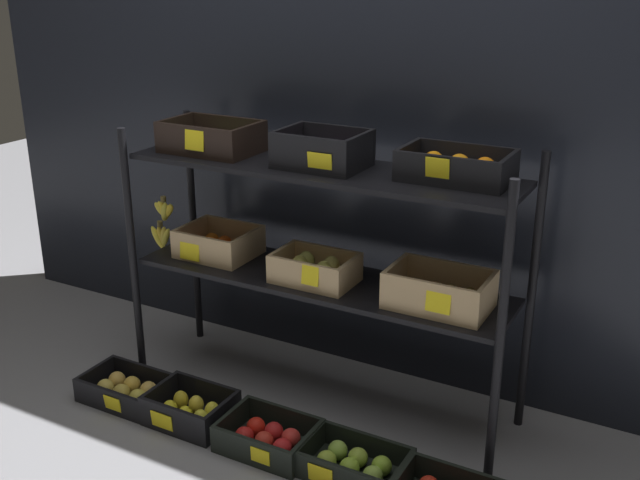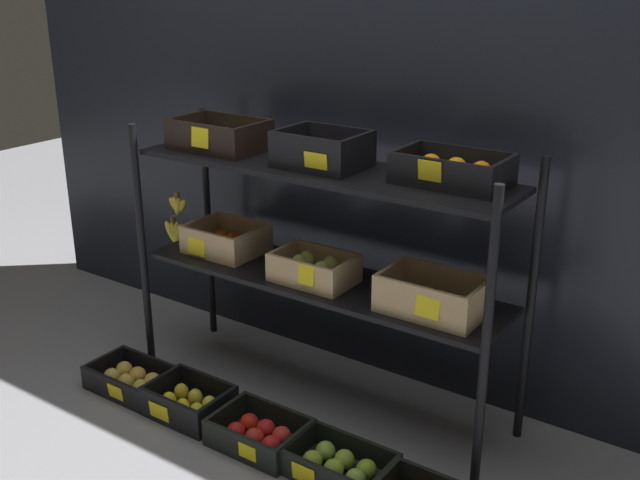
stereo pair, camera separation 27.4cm
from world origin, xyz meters
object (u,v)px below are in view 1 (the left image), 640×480
(display_rack, at_px, (319,221))
(crate_ground_lemon, at_px, (191,410))
(crate_ground_apple_red, at_px, (268,438))
(crate_ground_apple_green, at_px, (354,464))
(crate_ground_apple_gold, at_px, (127,390))

(display_rack, height_order, crate_ground_lemon, display_rack)
(crate_ground_apple_red, height_order, crate_ground_apple_green, crate_ground_apple_red)
(crate_ground_lemon, xyz_separation_m, crate_ground_apple_green, (0.71, 0.01, -0.01))
(crate_ground_lemon, bearing_deg, crate_ground_apple_green, 0.86)
(crate_ground_apple_gold, bearing_deg, crate_ground_apple_red, -0.31)
(crate_ground_apple_red, relative_size, crate_ground_apple_green, 0.93)
(display_rack, distance_m, crate_ground_apple_gold, 1.07)
(display_rack, height_order, crate_ground_apple_red, display_rack)
(crate_ground_apple_gold, height_order, crate_ground_apple_red, crate_ground_apple_red)
(crate_ground_lemon, relative_size, crate_ground_apple_red, 0.92)
(display_rack, bearing_deg, crate_ground_apple_gold, -150.06)
(crate_ground_apple_gold, xyz_separation_m, crate_ground_apple_green, (1.04, 0.01, -0.00))
(crate_ground_apple_red, distance_m, crate_ground_apple_green, 0.35)
(crate_ground_apple_gold, height_order, crate_ground_apple_green, crate_ground_apple_gold)
(crate_ground_apple_gold, xyz_separation_m, crate_ground_lemon, (0.33, -0.00, 0.01))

